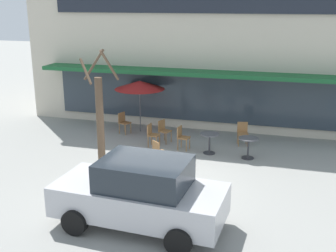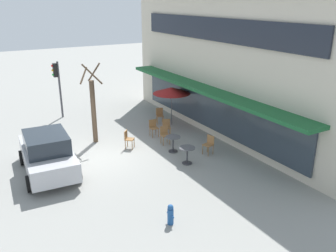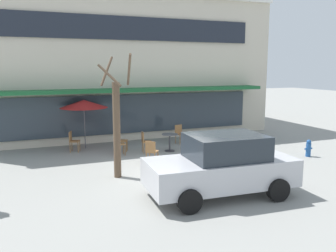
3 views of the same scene
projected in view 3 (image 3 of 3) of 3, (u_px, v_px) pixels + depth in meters
ground_plane at (179, 173)px, 12.32m from camera, size 80.00×80.00×0.00m
building_facade at (111, 64)px, 20.82m from camera, size 16.22×9.10×7.56m
cafe_table_near_wall at (200, 138)px, 15.84m from camera, size 0.70×0.70×0.76m
cafe_table_streetside at (170, 140)px, 15.43m from camera, size 0.70×0.70×0.76m
patio_umbrella_green_folded at (84, 104)px, 15.67m from camera, size 2.10×2.10×2.20m
cafe_chair_0 at (121, 139)px, 15.41m from camera, size 0.52×0.52×0.89m
cafe_chair_1 at (180, 133)px, 17.03m from camera, size 0.48×0.48×0.89m
cafe_chair_2 at (151, 150)px, 13.38m from camera, size 0.56×0.56×0.89m
cafe_chair_3 at (73, 140)px, 15.29m from camera, size 0.51×0.51×0.89m
cafe_chair_4 at (118, 143)px, 14.73m from camera, size 0.42×0.42×0.89m
cafe_chair_5 at (145, 141)px, 15.17m from camera, size 0.45×0.45×0.89m
parked_sedan at (222, 166)px, 10.03m from camera, size 4.29×2.20×1.76m
street_tree at (117, 124)px, 11.58m from camera, size 1.14×1.10×4.05m
fire_hydrant at (308, 148)px, 14.53m from camera, size 0.36×0.20×0.71m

